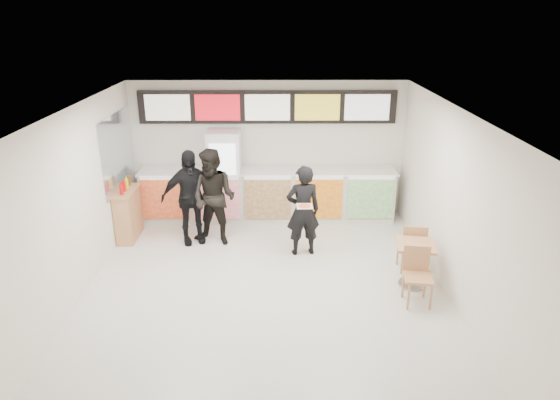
{
  "coord_description": "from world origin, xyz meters",
  "views": [
    {
      "loc": [
        0.21,
        -7.23,
        4.4
      ],
      "look_at": [
        0.25,
        1.2,
        1.17
      ],
      "focal_mm": 32.0,
      "sensor_mm": 36.0,
      "label": 1
    }
  ],
  "objects_px": {
    "service_counter": "(268,195)",
    "customer_main": "(303,211)",
    "cafe_table": "(415,257)",
    "customer_mid": "(190,197)",
    "condiment_ledge": "(128,214)",
    "customer_left": "(214,198)",
    "drinks_fridge": "(225,176)"
  },
  "relations": [
    {
      "from": "customer_left",
      "to": "cafe_table",
      "type": "relative_size",
      "value": 1.19
    },
    {
      "from": "customer_main",
      "to": "customer_mid",
      "type": "height_order",
      "value": "customer_mid"
    },
    {
      "from": "drinks_fridge",
      "to": "cafe_table",
      "type": "xyz_separation_m",
      "value": [
        3.43,
        -2.92,
        -0.46
      ]
    },
    {
      "from": "drinks_fridge",
      "to": "customer_main",
      "type": "relative_size",
      "value": 1.14
    },
    {
      "from": "drinks_fridge",
      "to": "condiment_ledge",
      "type": "xyz_separation_m",
      "value": [
        -1.89,
        -0.99,
        -0.47
      ]
    },
    {
      "from": "customer_main",
      "to": "cafe_table",
      "type": "bearing_deg",
      "value": 136.8
    },
    {
      "from": "customer_main",
      "to": "cafe_table",
      "type": "xyz_separation_m",
      "value": [
        1.81,
        -1.21,
        -0.34
      ]
    },
    {
      "from": "service_counter",
      "to": "customer_left",
      "type": "bearing_deg",
      "value": -130.34
    },
    {
      "from": "service_counter",
      "to": "customer_main",
      "type": "xyz_separation_m",
      "value": [
        0.69,
        -1.7,
        0.31
      ]
    },
    {
      "from": "cafe_table",
      "to": "condiment_ledge",
      "type": "bearing_deg",
      "value": 168.45
    },
    {
      "from": "condiment_ledge",
      "to": "customer_main",
      "type": "bearing_deg",
      "value": -11.68
    },
    {
      "from": "drinks_fridge",
      "to": "customer_main",
      "type": "xyz_separation_m",
      "value": [
        1.62,
        -1.72,
        -0.12
      ]
    },
    {
      "from": "cafe_table",
      "to": "service_counter",
      "type": "bearing_deg",
      "value": 139.1
    },
    {
      "from": "service_counter",
      "to": "customer_left",
      "type": "xyz_separation_m",
      "value": [
        -1.04,
        -1.22,
        0.39
      ]
    },
    {
      "from": "service_counter",
      "to": "customer_main",
      "type": "bearing_deg",
      "value": -68.04
    },
    {
      "from": "service_counter",
      "to": "cafe_table",
      "type": "height_order",
      "value": "service_counter"
    },
    {
      "from": "customer_main",
      "to": "customer_mid",
      "type": "xyz_separation_m",
      "value": [
        -2.2,
        0.53,
        0.08
      ]
    },
    {
      "from": "customer_mid",
      "to": "customer_left",
      "type": "bearing_deg",
      "value": -26.79
    },
    {
      "from": "condiment_ledge",
      "to": "customer_mid",
      "type": "bearing_deg",
      "value": -8.66
    },
    {
      "from": "customer_left",
      "to": "customer_mid",
      "type": "height_order",
      "value": "customer_left"
    },
    {
      "from": "service_counter",
      "to": "customer_mid",
      "type": "bearing_deg",
      "value": -142.12
    },
    {
      "from": "customer_main",
      "to": "customer_left",
      "type": "height_order",
      "value": "customer_left"
    },
    {
      "from": "customer_left",
      "to": "customer_mid",
      "type": "relative_size",
      "value": 1.01
    },
    {
      "from": "condiment_ledge",
      "to": "cafe_table",
      "type": "bearing_deg",
      "value": -19.97
    },
    {
      "from": "drinks_fridge",
      "to": "condiment_ledge",
      "type": "bearing_deg",
      "value": -152.25
    },
    {
      "from": "cafe_table",
      "to": "condiment_ledge",
      "type": "height_order",
      "value": "condiment_ledge"
    },
    {
      "from": "cafe_table",
      "to": "customer_left",
      "type": "bearing_deg",
      "value": 162.96
    },
    {
      "from": "service_counter",
      "to": "drinks_fridge",
      "type": "bearing_deg",
      "value": 179.01
    },
    {
      "from": "customer_mid",
      "to": "condiment_ledge",
      "type": "distance_m",
      "value": 1.39
    },
    {
      "from": "customer_mid",
      "to": "cafe_table",
      "type": "relative_size",
      "value": 1.18
    },
    {
      "from": "customer_left",
      "to": "condiment_ledge",
      "type": "relative_size",
      "value": 1.57
    },
    {
      "from": "service_counter",
      "to": "drinks_fridge",
      "type": "distance_m",
      "value": 1.03
    }
  ]
}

